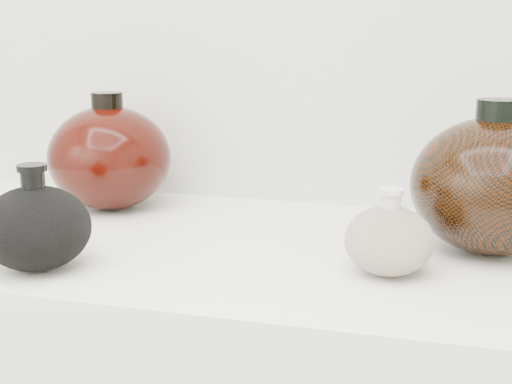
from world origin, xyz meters
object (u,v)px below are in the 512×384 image
(right_round_pot, at_px, (492,185))
(black_gourd_vase, at_px, (36,227))
(cream_gourd_vase, at_px, (389,240))
(left_round_pot, at_px, (110,157))

(right_round_pot, bearing_deg, black_gourd_vase, -157.56)
(cream_gourd_vase, xyz_separation_m, left_round_pot, (-0.46, 0.20, 0.04))
(black_gourd_vase, height_order, right_round_pot, right_round_pot)
(cream_gourd_vase, height_order, right_round_pot, right_round_pot)
(black_gourd_vase, height_order, left_round_pot, left_round_pot)
(black_gourd_vase, xyz_separation_m, cream_gourd_vase, (0.41, 0.09, -0.01))
(cream_gourd_vase, relative_size, right_round_pot, 0.52)
(black_gourd_vase, relative_size, cream_gourd_vase, 1.22)
(black_gourd_vase, distance_m, left_round_pot, 0.30)
(black_gourd_vase, relative_size, right_round_pot, 0.64)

